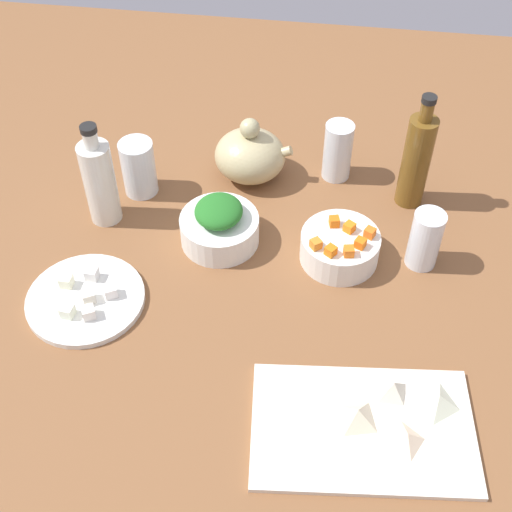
{
  "coord_description": "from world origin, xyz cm",
  "views": [
    {
      "loc": [
        11.99,
        -86.33,
        101.69
      ],
      "look_at": [
        0.0,
        0.0,
        8.0
      ],
      "focal_mm": 49.12,
      "sensor_mm": 36.0,
      "label": 1
    }
  ],
  "objects_px": {
    "drinking_glass_2": "(425,239)",
    "drinking_glass_0": "(139,168)",
    "cutting_board": "(363,428)",
    "bowl_carrots": "(340,247)",
    "bottle_0": "(100,181)",
    "teapot": "(250,155)",
    "bottle_1": "(416,160)",
    "plate_tofu": "(86,299)",
    "bowl_greens": "(220,229)",
    "drinking_glass_1": "(338,151)"
  },
  "relations": [
    {
      "from": "teapot",
      "to": "bowl_carrots",
      "type": "bearing_deg",
      "value": -46.94
    },
    {
      "from": "bowl_carrots",
      "to": "drinking_glass_1",
      "type": "distance_m",
      "value": 0.25
    },
    {
      "from": "plate_tofu",
      "to": "drinking_glass_2",
      "type": "relative_size",
      "value": 1.77
    },
    {
      "from": "plate_tofu",
      "to": "bowl_greens",
      "type": "xyz_separation_m",
      "value": [
        0.21,
        0.19,
        0.02
      ]
    },
    {
      "from": "teapot",
      "to": "drinking_glass_1",
      "type": "xyz_separation_m",
      "value": [
        0.18,
        0.03,
        0.01
      ]
    },
    {
      "from": "cutting_board",
      "to": "drinking_glass_2",
      "type": "distance_m",
      "value": 0.39
    },
    {
      "from": "bowl_greens",
      "to": "bottle_1",
      "type": "bearing_deg",
      "value": 24.71
    },
    {
      "from": "bowl_carrots",
      "to": "teapot",
      "type": "xyz_separation_m",
      "value": [
        -0.2,
        0.22,
        0.03
      ]
    },
    {
      "from": "plate_tofu",
      "to": "bottle_0",
      "type": "bearing_deg",
      "value": 96.36
    },
    {
      "from": "plate_tofu",
      "to": "bottle_0",
      "type": "distance_m",
      "value": 0.24
    },
    {
      "from": "bottle_0",
      "to": "plate_tofu",
      "type": "bearing_deg",
      "value": -83.64
    },
    {
      "from": "plate_tofu",
      "to": "bottle_1",
      "type": "distance_m",
      "value": 0.69
    },
    {
      "from": "bowl_greens",
      "to": "drinking_glass_1",
      "type": "xyz_separation_m",
      "value": [
        0.21,
        0.23,
        0.04
      ]
    },
    {
      "from": "bottle_0",
      "to": "drinking_glass_1",
      "type": "height_order",
      "value": "bottle_0"
    },
    {
      "from": "drinking_glass_0",
      "to": "bowl_carrots",
      "type": "bearing_deg",
      "value": -18.22
    },
    {
      "from": "cutting_board",
      "to": "bowl_greens",
      "type": "relative_size",
      "value": 2.27
    },
    {
      "from": "cutting_board",
      "to": "bottle_0",
      "type": "xyz_separation_m",
      "value": [
        -0.53,
        0.41,
        0.09
      ]
    },
    {
      "from": "bottle_1",
      "to": "drinking_glass_1",
      "type": "distance_m",
      "value": 0.17
    },
    {
      "from": "cutting_board",
      "to": "drinking_glass_2",
      "type": "height_order",
      "value": "drinking_glass_2"
    },
    {
      "from": "cutting_board",
      "to": "bowl_carrots",
      "type": "xyz_separation_m",
      "value": [
        -0.06,
        0.36,
        0.02
      ]
    },
    {
      "from": "bottle_0",
      "to": "bottle_1",
      "type": "xyz_separation_m",
      "value": [
        0.61,
        0.13,
        0.01
      ]
    },
    {
      "from": "bottle_1",
      "to": "bottle_0",
      "type": "bearing_deg",
      "value": -167.46
    },
    {
      "from": "bottle_1",
      "to": "drinking_glass_0",
      "type": "distance_m",
      "value": 0.56
    },
    {
      "from": "bottle_0",
      "to": "drinking_glass_2",
      "type": "xyz_separation_m",
      "value": [
        0.63,
        -0.04,
        -0.03
      ]
    },
    {
      "from": "bowl_carrots",
      "to": "bottle_1",
      "type": "relative_size",
      "value": 0.59
    },
    {
      "from": "drinking_glass_0",
      "to": "drinking_glass_2",
      "type": "xyz_separation_m",
      "value": [
        0.58,
        -0.13,
        0.0
      ]
    },
    {
      "from": "bottle_0",
      "to": "drinking_glass_0",
      "type": "distance_m",
      "value": 0.11
    },
    {
      "from": "bowl_greens",
      "to": "bowl_carrots",
      "type": "height_order",
      "value": "same"
    },
    {
      "from": "bowl_greens",
      "to": "drinking_glass_0",
      "type": "bearing_deg",
      "value": 146.91
    },
    {
      "from": "bowl_greens",
      "to": "bottle_1",
      "type": "relative_size",
      "value": 0.6
    },
    {
      "from": "teapot",
      "to": "bottle_0",
      "type": "height_order",
      "value": "bottle_0"
    },
    {
      "from": "cutting_board",
      "to": "bowl_greens",
      "type": "distance_m",
      "value": 0.48
    },
    {
      "from": "drinking_glass_1",
      "to": "drinking_glass_2",
      "type": "distance_m",
      "value": 0.29
    },
    {
      "from": "bowl_greens",
      "to": "drinking_glass_0",
      "type": "relative_size",
      "value": 1.26
    },
    {
      "from": "cutting_board",
      "to": "teapot",
      "type": "relative_size",
      "value": 2.11
    },
    {
      "from": "drinking_glass_2",
      "to": "drinking_glass_0",
      "type": "bearing_deg",
      "value": 167.55
    },
    {
      "from": "bottle_1",
      "to": "drinking_glass_2",
      "type": "height_order",
      "value": "bottle_1"
    },
    {
      "from": "cutting_board",
      "to": "plate_tofu",
      "type": "distance_m",
      "value": 0.54
    },
    {
      "from": "plate_tofu",
      "to": "bowl_carrots",
      "type": "xyz_separation_m",
      "value": [
        0.45,
        0.17,
        0.02
      ]
    },
    {
      "from": "bottle_1",
      "to": "bowl_carrots",
      "type": "bearing_deg",
      "value": -125.9
    },
    {
      "from": "bowl_greens",
      "to": "bowl_carrots",
      "type": "bearing_deg",
      "value": -3.89
    },
    {
      "from": "bowl_carrots",
      "to": "bottle_0",
      "type": "distance_m",
      "value": 0.48
    },
    {
      "from": "cutting_board",
      "to": "drinking_glass_2",
      "type": "bearing_deg",
      "value": 75.6
    },
    {
      "from": "bottle_1",
      "to": "drinking_glass_2",
      "type": "xyz_separation_m",
      "value": [
        0.02,
        -0.17,
        -0.05
      ]
    },
    {
      "from": "teapot",
      "to": "drinking_glass_1",
      "type": "bearing_deg",
      "value": 8.69
    },
    {
      "from": "bottle_1",
      "to": "drinking_glass_2",
      "type": "distance_m",
      "value": 0.18
    },
    {
      "from": "plate_tofu",
      "to": "teapot",
      "type": "xyz_separation_m",
      "value": [
        0.25,
        0.39,
        0.05
      ]
    },
    {
      "from": "teapot",
      "to": "drinking_glass_2",
      "type": "distance_m",
      "value": 0.41
    },
    {
      "from": "bowl_carrots",
      "to": "drinking_glass_2",
      "type": "relative_size",
      "value": 1.23
    },
    {
      "from": "plate_tofu",
      "to": "drinking_glass_0",
      "type": "bearing_deg",
      "value": 85.31
    }
  ]
}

